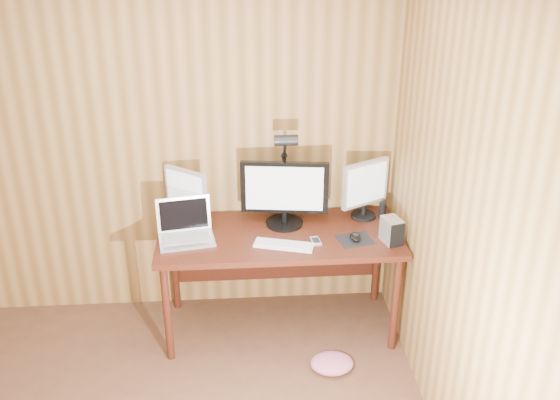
{
  "coord_description": "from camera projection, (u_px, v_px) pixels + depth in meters",
  "views": [
    {
      "loc": [
        0.67,
        -1.98,
        2.73
      ],
      "look_at": [
        0.93,
        1.58,
        1.02
      ],
      "focal_mm": 40.0,
      "sensor_mm": 36.0,
      "label": 1
    }
  ],
  "objects": [
    {
      "name": "phone",
      "position": [
        316.0,
        241.0,
        4.01
      ],
      "size": [
        0.07,
        0.12,
        0.02
      ],
      "rotation": [
        0.0,
        0.0,
        0.15
      ],
      "color": "silver",
      "rests_on": "desk"
    },
    {
      "name": "room_shell",
      "position": [
        67.0,
        332.0,
        2.37
      ],
      "size": [
        4.0,
        4.0,
        4.0
      ],
      "color": "#543220",
      "rests_on": "ground"
    },
    {
      "name": "mouse",
      "position": [
        355.0,
        237.0,
        4.03
      ],
      "size": [
        0.09,
        0.12,
        0.04
      ],
      "primitive_type": "ellipsoid",
      "rotation": [
        0.0,
        0.0,
        0.23
      ],
      "color": "black",
      "rests_on": "mousepad"
    },
    {
      "name": "speaker",
      "position": [
        382.0,
        210.0,
        4.29
      ],
      "size": [
        0.05,
        0.05,
        0.12
      ],
      "primitive_type": "cylinder",
      "color": "black",
      "rests_on": "desk"
    },
    {
      "name": "monitor_center",
      "position": [
        284.0,
        193.0,
        4.13
      ],
      "size": [
        0.58,
        0.25,
        0.45
      ],
      "rotation": [
        0.0,
        0.0,
        -0.12
      ],
      "color": "black",
      "rests_on": "desk"
    },
    {
      "name": "keyboard",
      "position": [
        284.0,
        245.0,
        3.96
      ],
      "size": [
        0.4,
        0.21,
        0.02
      ],
      "rotation": [
        0.0,
        0.0,
        -0.28
      ],
      "color": "white",
      "rests_on": "desk"
    },
    {
      "name": "monitor_left",
      "position": [
        186.0,
        194.0,
        4.18
      ],
      "size": [
        0.29,
        0.23,
        0.38
      ],
      "rotation": [
        0.0,
        0.0,
        -0.64
      ],
      "color": "black",
      "rests_on": "desk"
    },
    {
      "name": "mousepad",
      "position": [
        355.0,
        240.0,
        4.04
      ],
      "size": [
        0.25,
        0.22,
        0.0
      ],
      "primitive_type": "cube",
      "rotation": [
        0.0,
        0.0,
        0.22
      ],
      "color": "black",
      "rests_on": "desk"
    },
    {
      "name": "hard_drive",
      "position": [
        392.0,
        231.0,
        3.98
      ],
      "size": [
        0.14,
        0.17,
        0.16
      ],
      "rotation": [
        0.0,
        0.0,
        0.27
      ],
      "color": "silver",
      "rests_on": "desk"
    },
    {
      "name": "laptop",
      "position": [
        185.0,
        229.0,
        4.04
      ],
      "size": [
        0.39,
        0.32,
        0.25
      ],
      "rotation": [
        0.0,
        0.0,
        0.16
      ],
      "color": "silver",
      "rests_on": "desk"
    },
    {
      "name": "desk_lamp",
      "position": [
        285.0,
        162.0,
        4.14
      ],
      "size": [
        0.15,
        0.22,
        0.67
      ],
      "rotation": [
        0.0,
        0.0,
        0.04
      ],
      "color": "black",
      "rests_on": "desk"
    },
    {
      "name": "desk",
      "position": [
        279.0,
        244.0,
        4.23
      ],
      "size": [
        1.6,
        0.7,
        0.75
      ],
      "color": "#3F170D",
      "rests_on": "floor"
    },
    {
      "name": "fabric_pile",
      "position": [
        332.0,
        363.0,
        4.01
      ],
      "size": [
        0.32,
        0.28,
        0.09
      ],
      "primitive_type": null,
      "rotation": [
        0.0,
        0.0,
        -0.21
      ],
      "color": "#BE5C7E",
      "rests_on": "floor"
    },
    {
      "name": "monitor_right",
      "position": [
        365.0,
        188.0,
        4.24
      ],
      "size": [
        0.34,
        0.2,
        0.41
      ],
      "rotation": [
        0.0,
        0.0,
        0.48
      ],
      "color": "black",
      "rests_on": "desk"
    }
  ]
}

